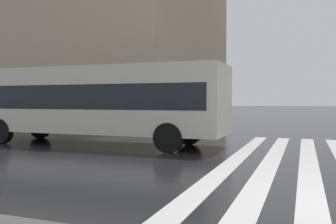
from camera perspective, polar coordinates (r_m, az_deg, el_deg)
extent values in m
cube|color=silver|center=(11.02, 21.18, -7.33)|extent=(13.00, 0.50, 0.01)
cube|color=silver|center=(11.05, 15.95, -7.25)|extent=(13.00, 0.50, 0.01)
cube|color=silver|center=(11.18, 10.79, -7.11)|extent=(13.00, 0.50, 0.01)
cube|color=tan|center=(37.22, -15.80, 13.96)|extent=(19.89, 27.05, 19.19)
cube|color=beige|center=(14.77, -12.47, 1.85)|extent=(2.50, 11.00, 2.50)
cube|color=black|center=(14.77, -12.47, 2.28)|extent=(2.52, 10.34, 0.90)
cylinder|color=black|center=(14.22, 3.31, -3.15)|extent=(0.30, 1.00, 1.00)
cylinder|color=black|center=(12.06, 0.06, -4.05)|extent=(0.30, 1.00, 1.00)
cylinder|color=black|center=(17.71, -19.38, -2.27)|extent=(0.30, 1.00, 1.00)
cylinder|color=black|center=(16.02, -24.68, -2.75)|extent=(0.30, 1.00, 1.00)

